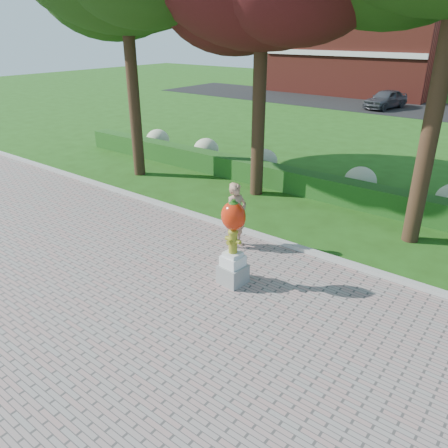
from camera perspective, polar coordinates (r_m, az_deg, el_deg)
name	(u,v)px	position (r m, az deg, el deg)	size (l,w,h in m)	color
ground	(184,281)	(10.32, -5.29, -7.48)	(100.00, 100.00, 0.00)	#214A12
walkway	(22,380)	(8.47, -24.93, -18.04)	(40.00, 14.00, 0.04)	gray
curb	(256,235)	(12.36, 4.15, -1.41)	(40.00, 0.18, 0.15)	#ADADA5
lawn_hedge	(321,187)	(15.49, 12.51, 4.78)	(24.00, 0.70, 0.80)	#134215
hydrangea_row	(349,179)	(16.11, 15.97, 5.73)	(20.10, 1.10, 0.99)	#A4AB83
building_left	(358,51)	(43.47, 17.15, 20.73)	(14.00, 8.00, 7.00)	maroon
hydrant_sculpture	(233,240)	(9.65, 1.19, -2.15)	(0.60, 0.60, 2.04)	gray
woman	(236,216)	(11.41, 1.59, 1.12)	(0.65, 0.43, 1.78)	tan
parked_car	(386,99)	(35.08, 20.37, 15.06)	(1.58, 3.94, 1.34)	#3F4046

